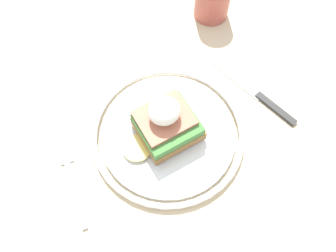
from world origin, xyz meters
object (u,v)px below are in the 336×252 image
object	(u,v)px
plate	(168,133)
fork	(72,180)
knife	(258,95)
sandwich	(166,124)

from	to	relation	value
plate	fork	distance (m)	0.18
fork	knife	xyz separation A→B (m)	(0.36, -0.02, 0.00)
sandwich	plate	bearing A→B (deg)	-19.08
plate	sandwich	distance (m)	0.04
sandwich	fork	size ratio (longest dim) A/B	0.88
plate	fork	world-z (taller)	plate
plate	knife	bearing A→B (deg)	-4.72
sandwich	fork	xyz separation A→B (m)	(-0.17, 0.01, -0.04)
sandwich	knife	xyz separation A→B (m)	(0.19, -0.02, -0.04)
plate	fork	size ratio (longest dim) A/B	1.75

